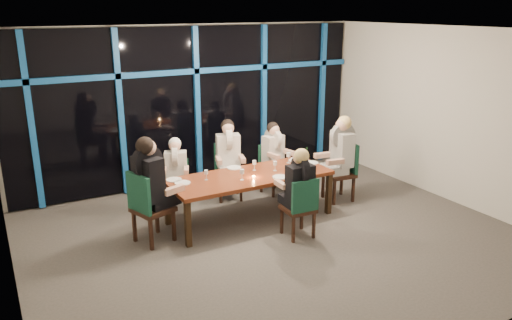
# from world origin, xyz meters

# --- Properties ---
(room) EXTENTS (7.04, 7.00, 3.02)m
(room) POSITION_xyz_m (0.00, 0.00, 2.02)
(room) COLOR #58524D
(room) RESTS_ON ground
(window_wall) EXTENTS (6.86, 0.43, 2.94)m
(window_wall) POSITION_xyz_m (0.01, 2.93, 1.55)
(window_wall) COLOR black
(window_wall) RESTS_ON ground
(dining_table) EXTENTS (2.60, 1.00, 0.75)m
(dining_table) POSITION_xyz_m (0.00, 0.80, 0.68)
(dining_table) COLOR brown
(dining_table) RESTS_ON ground
(chair_far_left) EXTENTS (0.53, 0.53, 0.86)m
(chair_far_left) POSITION_xyz_m (-0.89, 1.73, 0.48)
(chair_far_left) COLOR black
(chair_far_left) RESTS_ON ground
(chair_far_mid) EXTENTS (0.57, 0.57, 0.98)m
(chair_far_mid) POSITION_xyz_m (0.12, 1.85, 0.55)
(chair_far_mid) COLOR black
(chair_far_mid) RESTS_ON ground
(chair_far_right) EXTENTS (0.49, 0.49, 0.90)m
(chair_far_right) POSITION_xyz_m (0.94, 1.71, 0.51)
(chair_far_right) COLOR black
(chair_far_right) RESTS_ON ground
(chair_end_left) EXTENTS (0.64, 0.64, 1.09)m
(chair_end_left) POSITION_xyz_m (-1.70, 0.74, 0.61)
(chair_end_left) COLOR black
(chair_end_left) RESTS_ON ground
(chair_end_right) EXTENTS (0.53, 0.53, 1.04)m
(chair_end_right) POSITION_xyz_m (1.85, 0.76, 0.58)
(chair_end_right) COLOR black
(chair_end_right) RESTS_ON ground
(chair_near_mid) EXTENTS (0.46, 0.46, 0.94)m
(chair_near_mid) POSITION_xyz_m (0.32, -0.19, 0.52)
(chair_near_mid) COLOR black
(chair_near_mid) RESTS_ON ground
(diner_far_left) EXTENTS (0.54, 0.59, 0.84)m
(diner_far_left) POSITION_xyz_m (-0.92, 1.66, 0.83)
(diner_far_left) COLOR silver
(diner_far_left) RESTS_ON ground
(diner_far_mid) EXTENTS (0.57, 0.66, 0.95)m
(diner_far_mid) POSITION_xyz_m (0.10, 1.77, 0.94)
(diner_far_mid) COLOR silver
(diner_far_mid) RESTS_ON ground
(diner_far_right) EXTENTS (0.49, 0.60, 0.88)m
(diner_far_right) POSITION_xyz_m (0.95, 1.63, 0.87)
(diner_far_right) COLOR silver
(diner_far_right) RESTS_ON ground
(diner_end_left) EXTENTS (0.74, 0.65, 1.06)m
(diner_end_left) POSITION_xyz_m (-1.61, 0.77, 1.03)
(diner_end_left) COLOR black
(diner_end_left) RESTS_ON ground
(diner_end_right) EXTENTS (0.67, 0.55, 1.01)m
(diner_end_right) POSITION_xyz_m (1.77, 0.77, 0.99)
(diner_end_right) COLOR black
(diner_end_right) RESTS_ON ground
(diner_near_mid) EXTENTS (0.48, 0.59, 0.91)m
(diner_near_mid) POSITION_xyz_m (0.32, -0.11, 0.90)
(diner_near_mid) COLOR black
(diner_near_mid) RESTS_ON ground
(plate_far_left) EXTENTS (0.24, 0.24, 0.01)m
(plate_far_left) POSITION_xyz_m (-1.14, 1.14, 0.76)
(plate_far_left) COLOR white
(plate_far_left) RESTS_ON dining_table
(plate_far_mid) EXTENTS (0.24, 0.24, 0.01)m
(plate_far_mid) POSITION_xyz_m (-0.06, 1.23, 0.76)
(plate_far_mid) COLOR white
(plate_far_mid) RESTS_ON dining_table
(plate_far_right) EXTENTS (0.24, 0.24, 0.01)m
(plate_far_right) POSITION_xyz_m (1.06, 1.08, 0.76)
(plate_far_right) COLOR white
(plate_far_right) RESTS_ON dining_table
(plate_end_left) EXTENTS (0.24, 0.24, 0.01)m
(plate_end_left) POSITION_xyz_m (-1.08, 0.94, 0.76)
(plate_end_left) COLOR white
(plate_end_left) RESTS_ON dining_table
(plate_end_right) EXTENTS (0.24, 0.24, 0.01)m
(plate_end_right) POSITION_xyz_m (1.21, 0.84, 0.76)
(plate_end_right) COLOR white
(plate_end_right) RESTS_ON dining_table
(plate_near_mid) EXTENTS (0.24, 0.24, 0.01)m
(plate_near_mid) POSITION_xyz_m (0.35, 0.46, 0.76)
(plate_near_mid) COLOR white
(plate_near_mid) RESTS_ON dining_table
(wine_bottle) EXTENTS (0.08, 0.08, 0.36)m
(wine_bottle) POSITION_xyz_m (0.98, 0.65, 0.89)
(wine_bottle) COLOR black
(wine_bottle) RESTS_ON dining_table
(water_pitcher) EXTENTS (0.13, 0.11, 0.20)m
(water_pitcher) POSITION_xyz_m (0.75, 0.66, 0.85)
(water_pitcher) COLOR silver
(water_pitcher) RESTS_ON dining_table
(tea_light) EXTENTS (0.04, 0.04, 0.03)m
(tea_light) POSITION_xyz_m (-0.01, 0.66, 0.76)
(tea_light) COLOR #FFAA4C
(tea_light) RESTS_ON dining_table
(wine_glass_a) EXTENTS (0.07, 0.07, 0.17)m
(wine_glass_a) POSITION_xyz_m (-0.22, 0.64, 0.88)
(wine_glass_a) COLOR white
(wine_glass_a) RESTS_ON dining_table
(wine_glass_b) EXTENTS (0.06, 0.06, 0.17)m
(wine_glass_b) POSITION_xyz_m (0.17, 0.97, 0.87)
(wine_glass_b) COLOR silver
(wine_glass_b) RESTS_ON dining_table
(wine_glass_c) EXTENTS (0.06, 0.06, 0.16)m
(wine_glass_c) POSITION_xyz_m (0.46, 0.78, 0.87)
(wine_glass_c) COLOR silver
(wine_glass_c) RESTS_ON dining_table
(wine_glass_d) EXTENTS (0.06, 0.06, 0.16)m
(wine_glass_d) POSITION_xyz_m (-0.70, 0.92, 0.87)
(wine_glass_d) COLOR silver
(wine_glass_d) RESTS_ON dining_table
(wine_glass_e) EXTENTS (0.07, 0.07, 0.18)m
(wine_glass_e) POSITION_xyz_m (0.87, 1.03, 0.88)
(wine_glass_e) COLOR silver
(wine_glass_e) RESTS_ON dining_table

